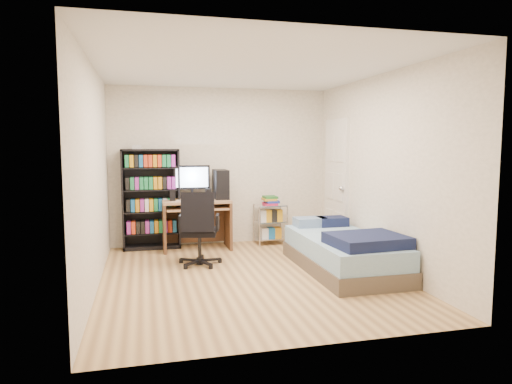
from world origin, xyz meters
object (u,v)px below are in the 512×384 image
object	(u,v)px
bed	(344,251)
computer_desk	(203,204)
office_chair	(199,242)
media_shelf	(151,198)

from	to	relation	value
bed	computer_desk	bearing A→B (deg)	132.92
office_chair	bed	world-z (taller)	office_chair
computer_desk	bed	xyz separation A→B (m)	(1.59, -1.71, -0.45)
computer_desk	bed	distance (m)	2.37
computer_desk	office_chair	xyz separation A→B (m)	(-0.18, -1.02, -0.38)
media_shelf	office_chair	world-z (taller)	media_shelf
computer_desk	bed	size ratio (longest dim) A/B	0.65
computer_desk	office_chair	size ratio (longest dim) A/B	1.29
office_chair	bed	size ratio (longest dim) A/B	0.51
computer_desk	office_chair	world-z (taller)	computer_desk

